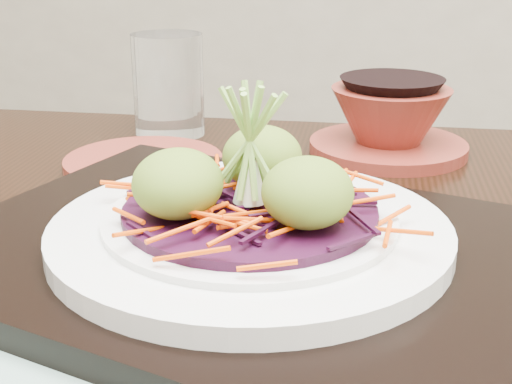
% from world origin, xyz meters
% --- Properties ---
extents(placemat, '(0.57, 0.50, 0.00)m').
position_xyz_m(placemat, '(-0.06, 0.05, 0.76)').
color(placemat, '#85AC9A').
rests_on(placemat, dining_table).
extents(serving_tray, '(0.49, 0.42, 0.02)m').
position_xyz_m(serving_tray, '(-0.06, 0.05, 0.77)').
color(serving_tray, black).
rests_on(serving_tray, placemat).
extents(white_plate, '(0.27, 0.27, 0.02)m').
position_xyz_m(white_plate, '(-0.06, 0.05, 0.79)').
color(white_plate, white).
rests_on(white_plate, serving_tray).
extents(cabbage_bed, '(0.17, 0.17, 0.01)m').
position_xyz_m(cabbage_bed, '(-0.06, 0.05, 0.80)').
color(cabbage_bed, black).
rests_on(cabbage_bed, white_plate).
extents(carrot_julienne, '(0.21, 0.21, 0.01)m').
position_xyz_m(carrot_julienne, '(-0.06, 0.05, 0.81)').
color(carrot_julienne, '#E54504').
rests_on(carrot_julienne, cabbage_bed).
extents(guacamole_scoops, '(0.15, 0.13, 0.05)m').
position_xyz_m(guacamole_scoops, '(-0.06, 0.05, 0.83)').
color(guacamole_scoops, olive).
rests_on(guacamole_scoops, cabbage_bed).
extents(scallion_garnish, '(0.06, 0.06, 0.09)m').
position_xyz_m(scallion_garnish, '(-0.06, 0.05, 0.85)').
color(scallion_garnish, '#80B548').
rests_on(scallion_garnish, cabbage_bed).
extents(terracotta_side_plate, '(0.19, 0.19, 0.01)m').
position_xyz_m(terracotta_side_plate, '(-0.22, 0.26, 0.76)').
color(terracotta_side_plate, maroon).
rests_on(terracotta_side_plate, dining_table).
extents(water_glass, '(0.08, 0.08, 0.11)m').
position_xyz_m(water_glass, '(-0.23, 0.38, 0.81)').
color(water_glass, white).
rests_on(water_glass, dining_table).
extents(terracotta_bowl_set, '(0.22, 0.22, 0.07)m').
position_xyz_m(terracotta_bowl_set, '(0.02, 0.36, 0.79)').
color(terracotta_bowl_set, maroon).
rests_on(terracotta_bowl_set, dining_table).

